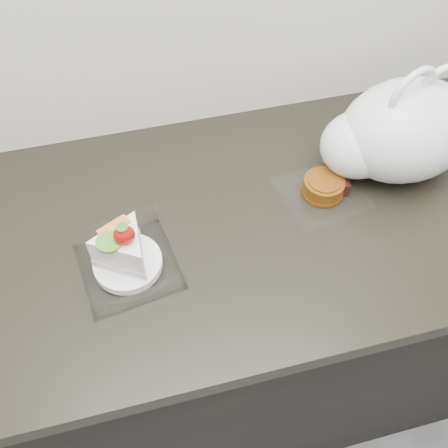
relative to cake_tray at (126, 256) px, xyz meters
The scene contains 4 objects.
counter 0.52m from the cake_tray, 19.90° to the left, with size 2.04×0.64×0.90m.
cake_tray is the anchor object (origin of this frame).
mooncake_wrap 0.43m from the cake_tray, 11.38° to the left, with size 0.19×0.18×0.04m.
plastic_bag 0.59m from the cake_tray, 11.69° to the left, with size 0.33×0.25×0.26m.
Camera 1 is at (-0.13, 1.09, 1.68)m, focal length 40.00 mm.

